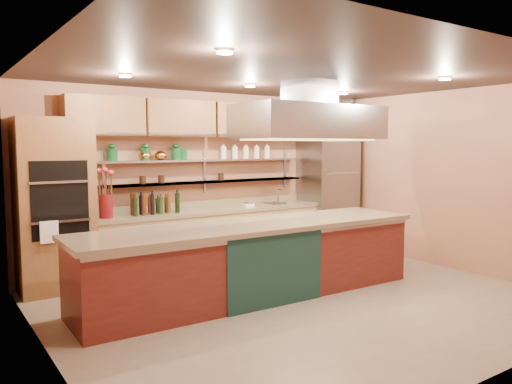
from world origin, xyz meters
TOP-DOWN VIEW (x-y plane):
  - floor at (0.00, 0.00)m, footprint 6.00×5.00m
  - ceiling at (0.00, 0.00)m, footprint 6.00×5.00m
  - wall_back at (0.00, 2.50)m, footprint 6.00×0.04m
  - wall_front at (0.00, -2.50)m, footprint 6.00×0.04m
  - wall_left at (-3.00, 0.00)m, footprint 0.04×5.00m
  - wall_right at (3.00, 0.00)m, footprint 0.04×5.00m
  - oven_stack at (-2.45, 2.18)m, footprint 0.95×0.64m
  - refrigerator at (2.35, 2.14)m, footprint 0.95×0.72m
  - back_counter at (-0.05, 2.20)m, footprint 3.84×0.64m
  - wall_shelf_lower at (-0.05, 2.37)m, footprint 3.60×0.26m
  - wall_shelf_upper at (-0.05, 2.37)m, footprint 3.60×0.26m
  - upper_cabinets at (0.00, 2.32)m, footprint 4.60×0.36m
  - range_hood at (0.48, 0.49)m, footprint 2.00×1.00m
  - ceiling_downlights at (0.00, 0.20)m, footprint 4.00×2.80m
  - island at (-0.42, 0.49)m, footprint 4.56×1.08m
  - flower_vase at (-1.78, 2.15)m, footprint 0.21×0.21m
  - oil_bottle_cluster at (-1.05, 2.15)m, footprint 0.81×0.46m
  - kitchen_scale at (0.59, 2.15)m, footprint 0.17×0.13m
  - bar_faucet at (1.28, 2.25)m, footprint 0.04×0.04m
  - copper_kettle at (-0.86, 2.37)m, footprint 0.23×0.23m
  - green_canister at (-0.49, 2.37)m, footprint 0.17×0.17m

SIDE VIEW (x-z plane):
  - floor at x=0.00m, z-range -0.02..0.00m
  - back_counter at x=-0.05m, z-range 0.00..0.93m
  - island at x=-0.42m, z-range 0.00..0.95m
  - kitchen_scale at x=0.59m, z-range 0.93..1.02m
  - bar_faucet at x=1.28m, z-range 0.93..1.16m
  - refrigerator at x=2.35m, z-range 0.00..2.10m
  - oil_bottle_cluster at x=-1.05m, z-range 0.93..1.18m
  - flower_vase at x=-1.78m, z-range 0.93..1.26m
  - oven_stack at x=-2.45m, z-range 0.00..2.30m
  - wall_shelf_lower at x=-0.05m, z-range 1.34..1.36m
  - wall_back at x=0.00m, z-range 0.00..2.80m
  - wall_front at x=0.00m, z-range 0.00..2.80m
  - wall_left at x=-3.00m, z-range 0.00..2.80m
  - wall_right at x=3.00m, z-range 0.00..2.80m
  - wall_shelf_upper at x=-0.05m, z-range 1.69..1.71m
  - copper_kettle at x=-0.86m, z-range 1.71..1.86m
  - green_canister at x=-0.49m, z-range 1.71..1.89m
  - range_hood at x=0.48m, z-range 2.02..2.48m
  - upper_cabinets at x=0.00m, z-range 2.08..2.62m
  - ceiling_downlights at x=0.00m, z-range 2.76..2.78m
  - ceiling at x=0.00m, z-range 2.79..2.81m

